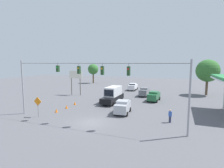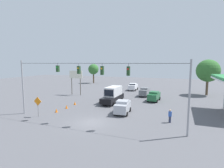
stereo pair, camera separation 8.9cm
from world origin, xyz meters
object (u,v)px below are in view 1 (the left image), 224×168
Objects in this scene: sedan_grey_oncoming_deep at (145,92)px; traffic_cone_second at (66,107)px; traffic_cone_third at (75,103)px; tree_horizon_left at (93,69)px; traffic_cone_nearest at (56,110)px; sedan_green_oncoming_far at (154,96)px; box_truck_black_withflow_mid at (113,95)px; sedan_silver_crossing_near at (123,107)px; sedan_white_withflow_deep at (133,87)px; tree_horizon_right at (208,71)px; pedestrian at (170,116)px; roadside_billboard at (76,77)px; work_zone_sign at (38,103)px; overhead_signal_span at (91,82)px.

traffic_cone_second is (9.91, 15.74, -0.72)m from sedan_grey_oncoming_deep.
tree_horizon_left reaches higher than traffic_cone_third.
tree_horizon_left is at bearing -70.97° from traffic_cone_nearest.
sedan_grey_oncoming_deep is at bearing -127.63° from traffic_cone_third.
traffic_cone_nearest is (12.71, 13.60, -0.70)m from sedan_green_oncoming_far.
sedan_grey_oncoming_deep is (-4.36, -8.79, -0.47)m from box_truck_black_withflow_mid.
box_truck_black_withflow_mid is 0.99× the size of tree_horizon_left.
sedan_silver_crossing_near is 0.95× the size of sedan_grey_oncoming_deep.
sedan_white_withflow_deep is at bearing 147.96° from tree_horizon_left.
box_truck_black_withflow_mid is at bearing -121.03° from traffic_cone_nearest.
sedan_silver_crossing_near is 0.51× the size of tree_horizon_right.
tree_horizon_left reaches higher than pedestrian.
sedan_grey_oncoming_deep is 18.61m from traffic_cone_second.
roadside_billboard is at bearing -64.33° from traffic_cone_second.
box_truck_black_withflow_mid is 12.08m from roadside_billboard.
sedan_white_withflow_deep is 26.48m from pedestrian.
tree_horizon_left is (25.40, -23.21, 4.15)m from sedan_green_oncoming_far.
tree_horizon_right is at bearing -131.53° from work_zone_sign.
box_truck_black_withflow_mid is 4.18× the size of pedestrian.
tree_horizon_right is at bearing -159.28° from roadside_billboard.
sedan_green_oncoming_far is 5.30m from sedan_grey_oncoming_deep.
sedan_white_withflow_deep is 0.62× the size of tree_horizon_left.
traffic_cone_third is 34.46m from tree_horizon_left.
traffic_cone_third is at bearing 52.37° from sedan_grey_oncoming_deep.
overhead_signal_span reaches higher than tree_horizon_left.
sedan_grey_oncoming_deep is at bearing 140.59° from tree_horizon_left.
sedan_grey_oncoming_deep is 2.65× the size of pedestrian.
traffic_cone_nearest is 5.11m from traffic_cone_third.
traffic_cone_third is (5.70, 4.27, -1.19)m from box_truck_black_withflow_mid.
sedan_silver_crossing_near is (3.14, 10.40, 0.03)m from sedan_green_oncoming_far.
sedan_green_oncoming_far is at bearing 137.58° from tree_horizon_left.
work_zone_sign is at bearing 48.47° from tree_horizon_right.
roadside_billboard is at bearing -0.27° from sedan_green_oncoming_far.
work_zone_sign is (6.50, 12.12, 0.51)m from box_truck_black_withflow_mid.
traffic_cone_nearest is (5.64, 9.37, -1.19)m from box_truck_black_withflow_mid.
traffic_cone_second is at bearing -92.26° from traffic_cone_nearest.
traffic_cone_second is 0.34× the size of pedestrian.
traffic_cone_nearest is at bearing 18.49° from sedan_silver_crossing_near.
work_zone_sign is (0.86, 2.75, 1.70)m from traffic_cone_nearest.
sedan_grey_oncoming_deep is (2.71, -4.56, 0.02)m from sedan_green_oncoming_far.
traffic_cone_second is 37.00m from tree_horizon_left.
box_truck_black_withflow_mid is at bearing 63.60° from sedan_grey_oncoming_deep.
overhead_signal_span reaches higher than traffic_cone_nearest.
sedan_white_withflow_deep is 16.24m from roadside_billboard.
pedestrian is (-10.73, 7.91, -0.63)m from box_truck_black_withflow_mid.
traffic_cone_second is at bearing 57.81° from sedan_grey_oncoming_deep.
overhead_signal_span is at bearing 117.05° from tree_horizon_left.
sedan_green_oncoming_far is at bearing -73.19° from pedestrian.
traffic_cone_second is (9.47, 0.77, -0.73)m from sedan_silver_crossing_near.
tree_horizon_right reaches higher than overhead_signal_span.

